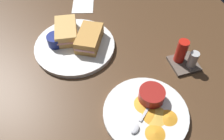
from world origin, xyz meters
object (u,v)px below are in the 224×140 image
Objects in this scene: sandwich_half_near at (89,38)px; sandwich_half_far at (66,31)px; ramekin_dark_sauce at (56,40)px; spoon_by_dark_ramekin at (71,43)px; spoon_by_gravy_ramekin at (137,125)px; condiment_caddy at (185,57)px; plate_sandwich_main at (75,46)px; plate_chips_companion at (146,113)px; ramekin_light_gravy at (152,95)px.

sandwich_half_far is at bearing -130.39° from sandwich_half_near.
ramekin_dark_sauce is 0.62× the size of spoon_by_dark_ramekin.
spoon_by_dark_ramekin is (4.63, 0.55, -2.04)cm from sandwich_half_far.
spoon_by_dark_ramekin and spoon_by_gravy_ramekin have the same top height.
spoon_by_dark_ramekin is at bearing 6.82° from sandwich_half_far.
condiment_caddy is (19.26, 35.15, 1.44)cm from spoon_by_dark_ramekin.
plate_sandwich_main is 3.40× the size of spoon_by_gravy_ramekin.
sandwich_half_far is (-6.18, -7.26, 0.00)cm from sandwich_half_near.
condiment_caddy is (-17.66, 23.62, 1.44)cm from spoon_by_gravy_ramekin.
sandwich_half_far reaches higher than plate_chips_companion.
sandwich_half_near is at bearing 76.98° from spoon_by_dark_ramekin.
sandwich_half_near is 1.06× the size of sandwich_half_far.
ramekin_dark_sauce is 45.13cm from condiment_caddy.
ramekin_light_gravy is at bearing 31.83° from spoon_by_dark_ramekin.
spoon_by_gravy_ramekin is (36.92, 11.53, 0.00)cm from spoon_by_dark_ramekin.
ramekin_light_gravy is (34.56, 19.13, -0.40)cm from sandwich_half_far.
plate_sandwich_main is at bearing -164.28° from spoon_by_gravy_ramekin.
condiment_caddy is at bearing 122.76° from ramekin_light_gravy.
sandwich_half_near is 1.53× the size of spoon_by_dark_ramekin.
spoon_by_dark_ramekin is (-1.55, -6.71, -2.04)cm from sandwich_half_near.
plate_sandwich_main is at bearing -100.39° from sandwich_half_near.
sandwich_half_far is 1.85× the size of ramekin_light_gravy.
plate_chips_companion is at bearing 30.00° from ramekin_dark_sauce.
spoon_by_gravy_ramekin is (3.29, -3.96, 1.16)cm from plate_chips_companion.
plate_sandwich_main is at bearing -156.77° from plate_chips_companion.
condiment_caddy is (-10.66, 16.57, -0.20)cm from ramekin_light_gravy.
plate_sandwich_main is 38.77cm from condiment_caddy.
sandwich_half_near and sandwich_half_far have the same top height.
plate_sandwich_main is 1.93× the size of sandwich_half_near.
sandwich_half_far is 42.97cm from condiment_caddy.
condiment_caddy is at bearing 61.27° from spoon_by_dark_ramekin.
sandwich_half_far reaches higher than ramekin_light_gravy.
ramekin_dark_sauce is at bearing -108.32° from spoon_by_dark_ramekin.
ramekin_dark_sauce reaches higher than spoon_by_gravy_ramekin.
plate_sandwich_main is at bearing -118.92° from condiment_caddy.
spoon_by_dark_ramekin is at bearing 71.68° from ramekin_dark_sauce.
ramekin_light_gravy is (29.93, 18.58, 1.64)cm from spoon_by_dark_ramekin.
spoon_by_gravy_ramekin is at bearing 7.76° from sandwich_half_near.
sandwich_half_near reaches higher than spoon_by_dark_ramekin.
ramekin_dark_sauce is 0.25× the size of plate_chips_companion.
spoon_by_gravy_ramekin is at bearing -50.29° from plate_chips_companion.
sandwich_half_far is 2.31× the size of ramekin_dark_sauce.
sandwich_half_far is 0.57× the size of plate_chips_companion.
ramekin_dark_sauce is 0.80× the size of ramekin_light_gravy.
ramekin_light_gravy reaches higher than plate_sandwich_main.
plate_sandwich_main is 7.10cm from ramekin_dark_sauce.
plate_sandwich_main is 2.05× the size of sandwich_half_far.
sandwich_half_far is 1.49× the size of condiment_caddy.
condiment_caddy is at bearing 56.21° from sandwich_half_far.
plate_chips_companion is 2.60× the size of condiment_caddy.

